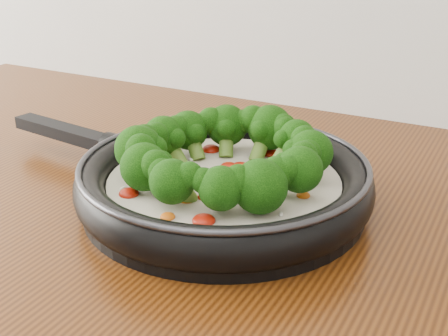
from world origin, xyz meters
The scene contains 1 object.
skillet centered at (0.00, 1.07, 0.94)m, with size 0.57×0.39×0.10m.
Camera 1 is at (0.30, 0.50, 1.23)m, focal length 48.39 mm.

